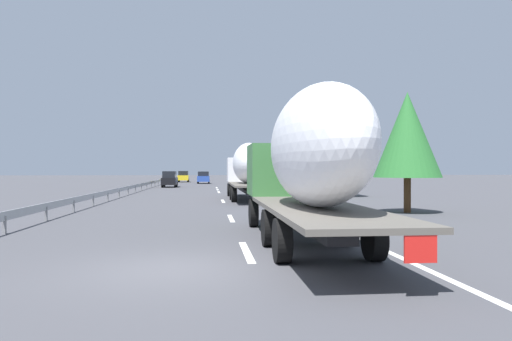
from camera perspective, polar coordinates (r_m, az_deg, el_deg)
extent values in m
plane|color=#424247|center=(50.46, -6.68, -2.33)|extent=(260.00, 260.00, 0.00)
cube|color=white|center=(12.64, -1.15, -9.72)|extent=(3.20, 0.20, 0.01)
cube|color=white|center=(21.09, -3.03, -5.75)|extent=(3.20, 0.20, 0.01)
cube|color=white|center=(32.42, -3.99, -3.69)|extent=(3.20, 0.20, 0.01)
cube|color=white|center=(45.26, -4.50, -2.61)|extent=(3.20, 0.20, 0.01)
cube|color=white|center=(50.92, -4.64, -2.30)|extent=(3.20, 0.20, 0.01)
cube|color=white|center=(56.29, -4.75, -2.07)|extent=(3.20, 0.20, 0.01)
cube|color=white|center=(55.65, -0.92, -2.09)|extent=(110.00, 0.20, 0.01)
cube|color=silver|center=(38.51, -1.60, 0.11)|extent=(2.40, 2.50, 1.90)
cube|color=black|center=(39.61, -1.71, 0.83)|extent=(0.08, 2.12, 0.80)
cube|color=#262628|center=(35.61, -1.25, -2.28)|extent=(10.81, 0.70, 0.24)
cube|color=#59544C|center=(32.67, -0.85, -1.67)|extent=(9.35, 2.50, 0.12)
ellipsoid|color=white|center=(32.94, -0.89, 0.89)|extent=(6.14, 2.20, 2.81)
cube|color=red|center=(28.14, 1.36, -2.45)|extent=(0.04, 0.56, 0.56)
cylinder|color=black|center=(38.48, -3.23, -2.32)|extent=(1.04, 0.30, 1.04)
cylinder|color=black|center=(38.64, 0.03, -2.31)|extent=(1.04, 0.30, 1.04)
cylinder|color=black|center=(33.82, -2.88, -2.66)|extent=(1.04, 0.35, 1.04)
cylinder|color=black|center=(34.00, 0.83, -2.64)|extent=(1.04, 0.35, 1.04)
cylinder|color=black|center=(31.42, -2.66, -2.87)|extent=(1.04, 0.35, 1.04)
cylinder|color=black|center=(31.62, 1.33, -2.85)|extent=(1.04, 0.35, 1.04)
cube|color=#387038|center=(18.03, 3.17, 0.08)|extent=(2.40, 2.50, 1.90)
cube|color=black|center=(19.12, 2.66, 1.58)|extent=(0.08, 2.12, 0.80)
cube|color=#262628|center=(15.26, 4.86, -5.49)|extent=(10.61, 0.70, 0.24)
cube|color=#59544C|center=(12.41, 7.33, -4.61)|extent=(9.13, 2.50, 0.12)
ellipsoid|color=white|center=(12.41, 7.30, 2.87)|extent=(7.26, 2.20, 3.12)
cube|color=red|center=(8.37, 19.17, -8.57)|extent=(0.04, 0.56, 0.56)
cylinder|color=black|center=(17.97, -0.31, -5.12)|extent=(1.04, 0.30, 1.04)
cylinder|color=black|center=(18.31, 6.59, -5.03)|extent=(1.04, 0.30, 1.04)
cylinder|color=black|center=(13.45, 1.56, -6.90)|extent=(1.04, 0.35, 1.04)
cylinder|color=black|center=(13.90, 10.65, -6.67)|extent=(1.04, 0.35, 1.04)
cylinder|color=black|center=(11.10, 3.15, -8.40)|extent=(1.04, 0.35, 1.04)
cylinder|color=black|center=(11.64, 14.02, -8.00)|extent=(1.04, 0.35, 1.04)
cube|color=white|center=(96.24, -6.24, -0.72)|extent=(4.15, 1.79, 0.84)
cube|color=black|center=(95.92, -6.24, -0.29)|extent=(2.28, 1.57, 0.60)
cylinder|color=black|center=(97.54, -6.70, -0.95)|extent=(0.64, 0.22, 0.64)
cylinder|color=black|center=(97.53, -5.77, -0.95)|extent=(0.64, 0.22, 0.64)
cylinder|color=black|center=(94.97, -6.73, -0.98)|extent=(0.64, 0.22, 0.64)
cylinder|color=black|center=(94.95, -5.77, -0.98)|extent=(0.64, 0.22, 0.64)
cube|color=black|center=(58.70, -10.34, -1.26)|extent=(4.37, 1.72, 0.84)
cube|color=black|center=(58.36, -10.36, -0.47)|extent=(2.41, 1.51, 0.79)
cylinder|color=black|center=(60.13, -10.95, -1.63)|extent=(0.64, 0.22, 0.64)
cylinder|color=black|center=(60.01, -9.51, -1.63)|extent=(0.64, 0.22, 0.64)
cylinder|color=black|center=(57.43, -11.20, -1.71)|extent=(0.64, 0.22, 0.64)
cylinder|color=black|center=(57.30, -9.69, -1.72)|extent=(0.64, 0.22, 0.64)
cube|color=gold|center=(82.31, -8.71, -0.86)|extent=(4.33, 1.80, 0.84)
cube|color=black|center=(81.97, -8.72, -0.31)|extent=(2.38, 1.59, 0.74)
cylinder|color=black|center=(83.70, -9.21, -1.13)|extent=(0.64, 0.22, 0.64)
cylinder|color=black|center=(83.62, -8.12, -1.13)|extent=(0.64, 0.22, 0.64)
cylinder|color=black|center=(81.02, -9.33, -1.18)|extent=(0.64, 0.22, 0.64)
cylinder|color=black|center=(80.94, -8.19, -1.18)|extent=(0.64, 0.22, 0.64)
cube|color=#28479E|center=(73.17, -6.34, -0.99)|extent=(4.28, 1.85, 0.84)
cube|color=black|center=(72.83, -6.34, -0.39)|extent=(2.36, 1.63, 0.68)
cylinder|color=black|center=(74.52, -6.97, -1.29)|extent=(0.64, 0.22, 0.64)
cylinder|color=black|center=(74.50, -5.69, -1.29)|extent=(0.64, 0.22, 0.64)
cylinder|color=black|center=(71.86, -7.01, -1.34)|extent=(0.64, 0.22, 0.64)
cylinder|color=black|center=(71.84, -5.69, -1.34)|extent=(0.64, 0.22, 0.64)
cylinder|color=gray|center=(50.43, 0.95, -0.90)|extent=(0.10, 0.10, 2.51)
cube|color=#2D569E|center=(50.42, 0.95, 0.92)|extent=(0.06, 0.90, 0.70)
cylinder|color=#472D19|center=(62.08, 3.10, -1.18)|extent=(0.32, 0.32, 1.50)
cone|color=#286B2D|center=(62.10, 3.10, 2.23)|extent=(3.06, 3.06, 5.90)
cylinder|color=#472D19|center=(24.91, 17.73, -2.83)|extent=(0.35, 0.35, 1.76)
cone|color=#286B2D|center=(24.94, 17.73, 4.13)|extent=(3.34, 3.34, 4.28)
cylinder|color=#472D19|center=(38.61, 11.18, -2.18)|extent=(0.30, 0.30, 1.22)
cone|color=#286B2D|center=(38.63, 11.18, 3.08)|extent=(2.78, 2.78, 5.87)
cylinder|color=#472D19|center=(65.17, 5.33, -1.02)|extent=(0.40, 0.40, 1.71)
cone|color=#1E5B23|center=(65.18, 5.33, 1.84)|extent=(3.73, 3.73, 4.81)
cylinder|color=#472D19|center=(63.80, 2.29, -0.97)|extent=(0.36, 0.36, 1.88)
cone|color=#1E5B23|center=(63.82, 2.29, 1.85)|extent=(3.37, 3.37, 4.39)
cylinder|color=#472D19|center=(91.10, 1.57, -0.61)|extent=(0.36, 0.36, 1.98)
cone|color=#194C1E|center=(91.12, 1.57, 1.67)|extent=(3.02, 3.02, 5.26)
cube|color=#9EA0A5|center=(53.86, -13.02, -1.54)|extent=(94.00, 0.06, 0.32)
cube|color=slate|center=(18.06, -28.00, -5.81)|extent=(0.10, 0.10, 0.60)
cube|color=slate|center=(21.88, -23.93, -4.77)|extent=(0.10, 0.10, 0.60)
cube|color=slate|center=(25.78, -21.09, -4.03)|extent=(0.10, 0.10, 0.60)
cube|color=slate|center=(29.73, -19.01, -3.47)|extent=(0.10, 0.10, 0.60)
cube|color=slate|center=(33.72, -17.42, -3.05)|extent=(0.10, 0.10, 0.60)
cube|color=slate|center=(37.73, -16.16, -2.71)|extent=(0.10, 0.10, 0.60)
cube|color=slate|center=(41.75, -15.15, -2.43)|extent=(0.10, 0.10, 0.60)
cube|color=slate|center=(45.78, -14.31, -2.21)|extent=(0.10, 0.10, 0.60)
cube|color=slate|center=(49.82, -13.62, -2.02)|extent=(0.10, 0.10, 0.60)
cube|color=slate|center=(53.87, -13.02, -1.86)|extent=(0.10, 0.10, 0.60)
cube|color=slate|center=(57.93, -12.51, -1.72)|extent=(0.10, 0.10, 0.60)
cube|color=slate|center=(61.98, -12.07, -1.60)|extent=(0.10, 0.10, 0.60)
cube|color=slate|center=(66.05, -11.68, -1.49)|extent=(0.10, 0.10, 0.60)
cube|color=slate|center=(70.11, -11.33, -1.40)|extent=(0.10, 0.10, 0.60)
cube|color=slate|center=(74.18, -11.03, -1.31)|extent=(0.10, 0.10, 0.60)
cube|color=slate|center=(78.25, -10.75, -1.24)|extent=(0.10, 0.10, 0.60)
cube|color=slate|center=(82.32, -10.51, -1.17)|extent=(0.10, 0.10, 0.60)
cube|color=slate|center=(86.39, -10.28, -1.11)|extent=(0.10, 0.10, 0.60)
cube|color=slate|center=(90.47, -10.08, -1.05)|extent=(0.10, 0.10, 0.60)
cube|color=slate|center=(94.54, -9.89, -1.00)|extent=(0.10, 0.10, 0.60)
cube|color=slate|center=(98.62, -9.72, -0.95)|extent=(0.10, 0.10, 0.60)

